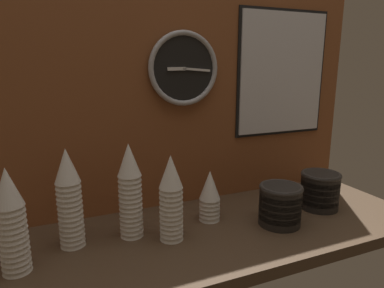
{
  "coord_description": "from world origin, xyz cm",
  "views": [
    {
      "loc": [
        -45.45,
        -96.3,
        54.88
      ],
      "look_at": [
        -2.27,
        4.0,
        29.25
      ],
      "focal_mm": 32.0,
      "sensor_mm": 36.0,
      "label": 1
    }
  ],
  "objects": [
    {
      "name": "ground_plane",
      "position": [
        0.0,
        0.0,
        -2.0
      ],
      "size": [
        160.0,
        56.0,
        4.0
      ],
      "primitive_type": "cube",
      "color": "#4C3826"
    },
    {
      "name": "cup_stack_center_left",
      "position": [
        -23.02,
        5.63,
        15.52
      ],
      "size": [
        7.59,
        7.59,
        31.04
      ],
      "color": "white",
      "rests_on": "ground_plane"
    },
    {
      "name": "cup_stack_left",
      "position": [
        -41.3,
        6.7,
        15.52
      ],
      "size": [
        7.59,
        7.59,
        31.04
      ],
      "color": "white",
      "rests_on": "ground_plane"
    },
    {
      "name": "cup_stack_far_left",
      "position": [
        -56.33,
        -1.78,
        14.73
      ],
      "size": [
        7.59,
        7.59,
        29.47
      ],
      "color": "white",
      "rests_on": "ground_plane"
    },
    {
      "name": "cup_stack_center",
      "position": [
        -11.84,
        -1.63,
        13.94
      ],
      "size": [
        7.59,
        7.59,
        27.89
      ],
      "color": "white",
      "rests_on": "ground_plane"
    },
    {
      "name": "wall_tiled_back",
      "position": [
        0.0,
        26.5,
        52.5
      ],
      "size": [
        160.0,
        3.0,
        105.0
      ],
      "color": "brown",
      "rests_on": "ground_plane"
    },
    {
      "name": "wall_clock",
      "position": [
        2.77,
        23.46,
        53.18
      ],
      "size": [
        27.35,
        2.7,
        27.35
      ],
      "color": "black"
    },
    {
      "name": "bowl_stack_right",
      "position": [
        26.47,
        -6.72,
        7.53
      ],
      "size": [
        14.97,
        14.97,
        14.28
      ],
      "color": "black",
      "rests_on": "ground_plane"
    },
    {
      "name": "cup_stack_center_right",
      "position": [
        5.52,
        6.14,
        9.21
      ],
      "size": [
        7.59,
        7.59,
        18.43
      ],
      "color": "white",
      "rests_on": "ground_plane"
    },
    {
      "name": "bowl_stack_far_right",
      "position": [
        49.37,
        -1.32,
        7.53
      ],
      "size": [
        14.97,
        14.97,
        14.28
      ],
      "color": "black",
      "rests_on": "ground_plane"
    },
    {
      "name": "menu_board",
      "position": [
        48.26,
        24.35,
        50.85
      ],
      "size": [
        43.8,
        1.32,
        52.13
      ],
      "color": "black"
    }
  ]
}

